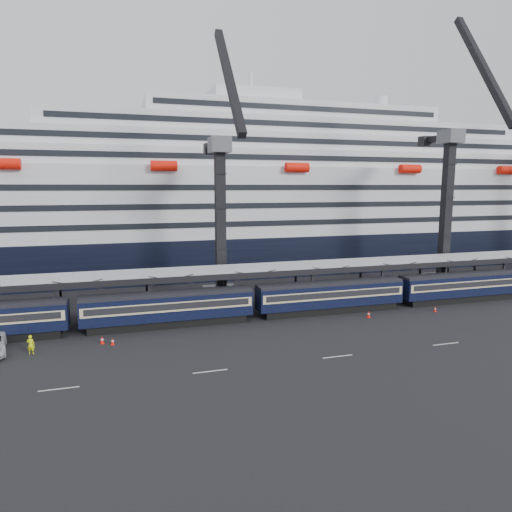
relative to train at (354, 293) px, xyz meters
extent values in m
plane|color=black|center=(4.65, -10.00, -2.20)|extent=(260.00, 260.00, 0.00)
cube|color=beige|center=(-33.35, -14.00, -2.19)|extent=(3.00, 0.15, 0.02)
cube|color=beige|center=(-21.35, -14.00, -2.19)|extent=(3.00, 0.15, 0.02)
cube|color=beige|center=(-9.35, -14.00, -2.19)|extent=(3.00, 0.15, 0.02)
cube|color=beige|center=(2.65, -14.00, -2.19)|extent=(3.00, 0.15, 0.02)
cube|color=black|center=(-23.35, 0.00, -1.75)|extent=(17.48, 2.40, 0.90)
cube|color=black|center=(-23.35, 0.00, 0.05)|extent=(19.00, 2.80, 2.70)
cube|color=beige|center=(-23.35, 0.00, 0.35)|extent=(18.62, 2.92, 1.05)
cube|color=black|center=(-23.35, 0.00, 0.40)|extent=(17.86, 2.98, 0.70)
cube|color=black|center=(-23.35, 0.00, 1.55)|extent=(19.00, 2.50, 0.35)
cube|color=black|center=(-3.35, 0.00, -1.75)|extent=(17.48, 2.40, 0.90)
cube|color=black|center=(-3.35, 0.00, 0.05)|extent=(19.00, 2.80, 2.70)
cube|color=beige|center=(-3.35, 0.00, 0.35)|extent=(18.62, 2.92, 1.05)
cube|color=black|center=(-3.35, 0.00, 0.40)|extent=(17.86, 2.98, 0.70)
cube|color=black|center=(-3.35, 0.00, 1.55)|extent=(19.00, 2.50, 0.35)
cube|color=black|center=(16.65, 0.00, -1.75)|extent=(17.48, 2.40, 0.90)
cube|color=black|center=(16.65, 0.00, 0.05)|extent=(19.00, 2.80, 2.70)
cube|color=beige|center=(16.65, 0.00, 0.35)|extent=(18.62, 2.92, 1.05)
cube|color=black|center=(16.65, 0.00, 0.40)|extent=(17.86, 2.98, 0.70)
cube|color=black|center=(16.65, 0.00, 1.55)|extent=(19.00, 2.50, 0.35)
cube|color=#919399|center=(4.65, 4.00, 3.20)|extent=(130.00, 6.00, 0.25)
cube|color=black|center=(4.65, 1.00, 2.90)|extent=(130.00, 0.25, 0.70)
cube|color=black|center=(4.65, 7.00, 2.90)|extent=(130.00, 0.25, 0.70)
cube|color=black|center=(-35.35, 1.20, 0.50)|extent=(0.25, 0.25, 5.40)
cube|color=black|center=(-35.35, 6.80, 0.50)|extent=(0.25, 0.25, 5.40)
cube|color=black|center=(-25.35, 1.20, 0.50)|extent=(0.25, 0.25, 5.40)
cube|color=black|center=(-25.35, 6.80, 0.50)|extent=(0.25, 0.25, 5.40)
cube|color=black|center=(-15.35, 1.20, 0.50)|extent=(0.25, 0.25, 5.40)
cube|color=black|center=(-15.35, 6.80, 0.50)|extent=(0.25, 0.25, 5.40)
cube|color=black|center=(-5.35, 1.20, 0.50)|extent=(0.25, 0.25, 5.40)
cube|color=black|center=(-5.35, 6.80, 0.50)|extent=(0.25, 0.25, 5.40)
cube|color=black|center=(4.65, 1.20, 0.50)|extent=(0.25, 0.25, 5.40)
cube|color=black|center=(4.65, 6.80, 0.50)|extent=(0.25, 0.25, 5.40)
cube|color=black|center=(14.65, 1.20, 0.50)|extent=(0.25, 0.25, 5.40)
cube|color=black|center=(14.65, 6.80, 0.50)|extent=(0.25, 0.25, 5.40)
cube|color=black|center=(24.65, 1.20, 0.50)|extent=(0.25, 0.25, 5.40)
cube|color=black|center=(24.65, 6.80, 0.50)|extent=(0.25, 0.25, 5.40)
cube|color=black|center=(4.65, 36.00, 1.30)|extent=(200.00, 28.00, 7.00)
cube|color=silver|center=(4.65, 36.00, 10.80)|extent=(190.00, 26.88, 12.00)
cube|color=silver|center=(4.65, 36.00, 18.30)|extent=(160.00, 24.64, 3.00)
cube|color=black|center=(4.65, 23.63, 18.30)|extent=(153.60, 0.12, 0.90)
cube|color=silver|center=(4.65, 36.00, 21.30)|extent=(124.00, 21.84, 3.00)
cube|color=black|center=(4.65, 25.03, 21.30)|extent=(119.04, 0.12, 0.90)
cube|color=silver|center=(4.65, 36.00, 24.30)|extent=(90.00, 19.04, 3.00)
cube|color=black|center=(4.65, 26.43, 24.30)|extent=(86.40, 0.12, 0.90)
cube|color=silver|center=(4.65, 36.00, 27.30)|extent=(56.00, 16.24, 3.00)
cube|color=black|center=(4.65, 27.83, 27.30)|extent=(53.76, 0.12, 0.90)
cube|color=silver|center=(-3.35, 36.00, 29.80)|extent=(16.00, 12.00, 2.50)
cylinder|color=silver|center=(24.65, 36.00, 30.30)|extent=(2.80, 2.80, 3.00)
cylinder|color=#F91607|center=(-43.35, 21.96, 16.60)|extent=(4.00, 1.60, 1.60)
cylinder|color=#F91607|center=(-21.35, 21.96, 16.60)|extent=(4.00, 1.60, 1.60)
cylinder|color=#F91607|center=(0.65, 21.96, 16.60)|extent=(4.00, 1.60, 1.60)
cylinder|color=#F91607|center=(22.65, 21.96, 16.60)|extent=(4.00, 1.60, 1.60)
cylinder|color=#F91607|center=(44.65, 21.96, 16.60)|extent=(4.00, 1.60, 1.60)
cube|color=#48494F|center=(-15.35, 9.00, -1.20)|extent=(4.50, 4.50, 2.00)
cube|color=black|center=(-15.35, 9.00, 8.80)|extent=(1.30, 1.30, 18.00)
cube|color=#48494F|center=(-15.35, 9.00, 18.80)|extent=(2.60, 3.20, 2.00)
cube|color=black|center=(-15.35, 3.21, 25.69)|extent=(0.90, 12.26, 14.37)
cube|color=black|center=(-15.35, 11.52, 18.80)|extent=(0.90, 5.04, 0.90)
cube|color=black|center=(-15.35, 14.04, 18.60)|extent=(2.20, 1.60, 1.60)
cube|color=#48494F|center=(19.65, 8.00, -1.20)|extent=(4.50, 4.50, 2.00)
cube|color=black|center=(19.65, 8.00, 9.80)|extent=(1.30, 1.30, 20.00)
cube|color=#48494F|center=(19.65, 8.00, 20.80)|extent=(2.60, 3.20, 2.00)
cube|color=black|center=(19.65, 2.26, 28.99)|extent=(0.90, 12.21, 16.90)
cube|color=black|center=(19.65, 10.80, 20.80)|extent=(0.90, 5.60, 0.90)
cube|color=black|center=(19.65, 13.60, 20.60)|extent=(2.20, 1.60, 1.60)
imported|color=#EEFF0D|center=(-36.76, -5.10, -1.28)|extent=(0.74, 0.55, 1.85)
cube|color=#F91607|center=(-30.44, -4.00, -2.18)|extent=(0.40, 0.40, 0.04)
cone|color=#F91607|center=(-30.44, -4.00, -1.78)|extent=(0.33, 0.33, 0.75)
cylinder|color=white|center=(-30.44, -4.00, -1.78)|extent=(0.28, 0.28, 0.12)
cube|color=#F91607|center=(-29.43, -4.65, -2.18)|extent=(0.36, 0.36, 0.04)
cone|color=#F91607|center=(-29.43, -4.65, -1.82)|extent=(0.31, 0.31, 0.69)
cylinder|color=white|center=(-29.43, -4.65, -1.82)|extent=(0.26, 0.26, 0.12)
cube|color=#F91607|center=(0.12, -3.40, -2.18)|extent=(0.40, 0.40, 0.04)
cone|color=#F91607|center=(0.12, -3.40, -1.78)|extent=(0.34, 0.34, 0.76)
cylinder|color=white|center=(0.12, -3.40, -1.78)|extent=(0.29, 0.29, 0.13)
cube|color=#F91607|center=(9.49, -3.54, -2.18)|extent=(0.34, 0.34, 0.04)
cone|color=#F91607|center=(9.49, -3.54, -1.84)|extent=(0.29, 0.29, 0.65)
cylinder|color=white|center=(9.49, -3.54, -1.84)|extent=(0.25, 0.25, 0.11)
camera|label=1|loc=(-28.19, -50.59, 13.45)|focal=32.00mm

